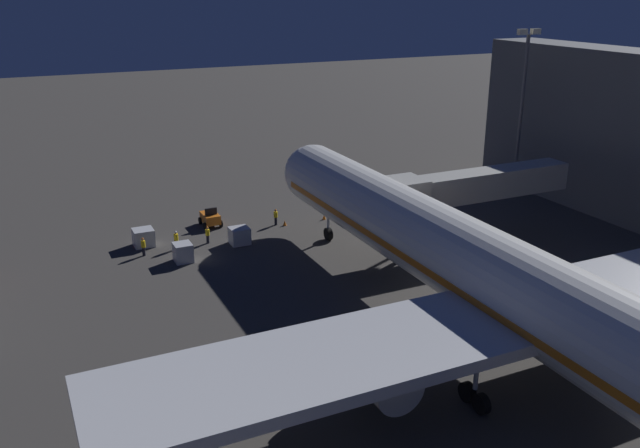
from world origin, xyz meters
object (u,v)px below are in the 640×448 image
at_px(ground_crew_under_port_wing, 207,234).
at_px(traffic_cone_nose_port, 324,217).
at_px(baggage_container_mid_row, 183,252).
at_px(baggage_container_far_row, 239,236).
at_px(ground_crew_near_nose_gear, 143,246).
at_px(ground_crew_marshaller_fwd, 176,239).
at_px(apron_floodlight_mast, 522,102).
at_px(baggage_container_near_belt, 144,238).
at_px(ground_crew_by_belt_loader, 276,216).
at_px(airliner_at_gate, 553,313).
at_px(baggage_tug_spare, 210,218).
at_px(traffic_cone_nose_starboard, 285,223).
at_px(jet_bridge, 465,187).

distance_m(ground_crew_under_port_wing, traffic_cone_nose_port, 12.89).
height_order(baggage_container_mid_row, baggage_container_far_row, baggage_container_mid_row).
distance_m(baggage_container_mid_row, ground_crew_under_port_wing, 4.60).
distance_m(ground_crew_near_nose_gear, ground_crew_marshaller_fwd, 3.04).
height_order(apron_floodlight_mast, ground_crew_under_port_wing, apron_floodlight_mast).
height_order(baggage_container_near_belt, ground_crew_by_belt_loader, ground_crew_by_belt_loader).
distance_m(baggage_container_mid_row, baggage_container_far_row, 6.17).
bearing_deg(baggage_container_mid_row, ground_crew_under_port_wing, -133.78).
relative_size(ground_crew_marshaller_fwd, ground_crew_under_port_wing, 1.08).
bearing_deg(baggage_container_mid_row, apron_floodlight_mast, -175.47).
relative_size(baggage_container_mid_row, ground_crew_by_belt_loader, 0.98).
relative_size(airliner_at_gate, baggage_container_far_row, 40.34).
xyz_separation_m(apron_floodlight_mast, baggage_container_near_belt, (41.64, -2.11, -9.87)).
xyz_separation_m(baggage_tug_spare, traffic_cone_nose_starboard, (-6.74, 3.21, -0.51)).
bearing_deg(airliner_at_gate, jet_bridge, -115.33).
bearing_deg(baggage_tug_spare, traffic_cone_nose_port, 163.93).
height_order(baggage_container_mid_row, ground_crew_under_port_wing, same).
distance_m(baggage_container_near_belt, baggage_container_mid_row, 5.73).
xyz_separation_m(baggage_container_far_row, ground_crew_under_port_wing, (2.67, -1.37, 0.12)).
distance_m(baggage_container_mid_row, traffic_cone_nose_port, 16.68).
distance_m(jet_bridge, baggage_container_near_belt, 29.78).
distance_m(baggage_container_near_belt, ground_crew_under_port_wing, 5.86).
bearing_deg(baggage_container_mid_row, traffic_cone_nose_starboard, -157.55).
xyz_separation_m(airliner_at_gate, traffic_cone_nose_port, (-2.20, -34.14, -5.28)).
distance_m(baggage_container_far_row, traffic_cone_nose_port, 10.52).
distance_m(jet_bridge, traffic_cone_nose_port, 15.59).
distance_m(baggage_container_far_row, traffic_cone_nose_starboard, 6.41).
distance_m(jet_bridge, baggage_tug_spare, 25.17).
xyz_separation_m(baggage_container_far_row, traffic_cone_nose_port, (-10.13, -2.83, -0.50)).
height_order(baggage_container_near_belt, ground_crew_under_port_wing, ground_crew_under_port_wing).
height_order(baggage_tug_spare, ground_crew_marshaller_fwd, baggage_tug_spare).
xyz_separation_m(traffic_cone_nose_port, traffic_cone_nose_starboard, (4.40, 0.00, 0.00)).
height_order(apron_floodlight_mast, ground_crew_near_nose_gear, apron_floodlight_mast).
height_order(airliner_at_gate, baggage_container_far_row, airliner_at_gate).
xyz_separation_m(baggage_container_mid_row, ground_crew_marshaller_fwd, (-0.17, -3.05, 0.15)).
xyz_separation_m(apron_floodlight_mast, ground_crew_by_belt_loader, (28.44, -2.23, -9.77)).
distance_m(airliner_at_gate, baggage_tug_spare, 38.70).
height_order(ground_crew_by_belt_loader, ground_crew_marshaller_fwd, ground_crew_marshaller_fwd).
bearing_deg(ground_crew_under_port_wing, ground_crew_near_nose_gear, 5.09).
bearing_deg(traffic_cone_nose_port, ground_crew_near_nose_gear, 6.06).
height_order(apron_floodlight_mast, ground_crew_marshaller_fwd, apron_floodlight_mast).
bearing_deg(baggage_container_near_belt, airliner_at_gate, 115.02).
relative_size(baggage_tug_spare, ground_crew_under_port_wing, 1.53).
bearing_deg(ground_crew_under_port_wing, airliner_at_gate, 107.96).
xyz_separation_m(airliner_at_gate, baggage_tug_spare, (8.94, -37.35, -4.77)).
xyz_separation_m(jet_bridge, baggage_container_mid_row, (24.21, -7.32, -4.83)).
height_order(baggage_container_mid_row, traffic_cone_nose_port, baggage_container_mid_row).
distance_m(apron_floodlight_mast, baggage_container_far_row, 34.88).
xyz_separation_m(jet_bridge, baggage_container_far_row, (18.36, -9.27, -4.88)).
bearing_deg(ground_crew_marshaller_fwd, ground_crew_under_port_wing, -174.84).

